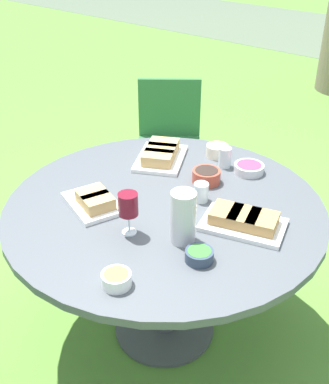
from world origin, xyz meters
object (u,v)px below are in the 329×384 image
at_px(dining_table, 164,222).
at_px(water_pitcher, 183,217).
at_px(chair_far_back, 169,134).
at_px(wine_glass, 128,205).

bearing_deg(dining_table, water_pitcher, -35.27).
bearing_deg(chair_far_back, wine_glass, -56.51).
height_order(chair_far_back, wine_glass, wine_glass).
relative_size(dining_table, chair_far_back, 1.60).
height_order(dining_table, water_pitcher, water_pitcher).
height_order(water_pitcher, wine_glass, water_pitcher).
distance_m(dining_table, wine_glass, 0.35).
bearing_deg(wine_glass, dining_table, 97.25).
bearing_deg(water_pitcher, dining_table, 144.73).
bearing_deg(dining_table, wine_glass, -82.75).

